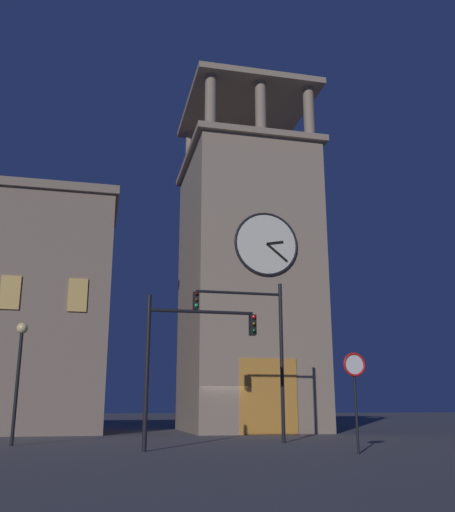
{
  "coord_description": "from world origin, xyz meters",
  "views": [
    {
      "loc": [
        6.7,
        30.93,
        1.46
      ],
      "look_at": [
        -1.2,
        -3.71,
        10.89
      ],
      "focal_mm": 39.84,
      "sensor_mm": 36.0,
      "label": 1
    }
  ],
  "objects_px": {
    "street_lamp": "(20,358)",
    "no_horn_sign": "(355,373)",
    "traffic_signal_near": "(186,346)",
    "traffic_signal_mid": "(255,335)",
    "clocktower": "(246,281)"
  },
  "relations": [
    {
      "from": "no_horn_sign",
      "to": "traffic_signal_mid",
      "type": "bearing_deg",
      "value": -74.64
    },
    {
      "from": "traffic_signal_near",
      "to": "traffic_signal_mid",
      "type": "bearing_deg",
      "value": -135.49
    },
    {
      "from": "traffic_signal_mid",
      "to": "clocktower",
      "type": "bearing_deg",
      "value": -103.01
    },
    {
      "from": "no_horn_sign",
      "to": "traffic_signal_near",
      "type": "bearing_deg",
      "value": -26.41
    },
    {
      "from": "clocktower",
      "to": "no_horn_sign",
      "type": "relative_size",
      "value": 7.87
    },
    {
      "from": "traffic_signal_near",
      "to": "no_horn_sign",
      "type": "height_order",
      "value": "traffic_signal_near"
    },
    {
      "from": "street_lamp",
      "to": "no_horn_sign",
      "type": "xyz_separation_m",
      "value": [
        -11.21,
        6.56,
        -0.83
      ]
    },
    {
      "from": "traffic_signal_mid",
      "to": "no_horn_sign",
      "type": "xyz_separation_m",
      "value": [
        -1.66,
        6.03,
        -1.92
      ]
    },
    {
      "from": "clocktower",
      "to": "street_lamp",
      "type": "relative_size",
      "value": 5.3
    },
    {
      "from": "traffic_signal_mid",
      "to": "no_horn_sign",
      "type": "relative_size",
      "value": 2.11
    },
    {
      "from": "clocktower",
      "to": "street_lamp",
      "type": "height_order",
      "value": "clocktower"
    },
    {
      "from": "street_lamp",
      "to": "no_horn_sign",
      "type": "bearing_deg",
      "value": 149.67
    },
    {
      "from": "traffic_signal_near",
      "to": "traffic_signal_mid",
      "type": "distance_m",
      "value": 5.02
    },
    {
      "from": "clocktower",
      "to": "traffic_signal_mid",
      "type": "height_order",
      "value": "clocktower"
    },
    {
      "from": "no_horn_sign",
      "to": "street_lamp",
      "type": "bearing_deg",
      "value": -30.33
    }
  ]
}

